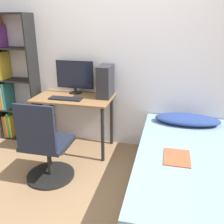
% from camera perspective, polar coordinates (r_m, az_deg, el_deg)
% --- Properties ---
extents(ground_plane, '(14.00, 14.00, 0.00)m').
position_cam_1_polar(ground_plane, '(2.58, -6.72, -22.12)').
color(ground_plane, '#846647').
extents(wall_back, '(8.00, 0.05, 2.50)m').
position_cam_1_polar(wall_back, '(3.40, 1.23, 12.28)').
color(wall_back, silver).
rests_on(wall_back, ground_plane).
extents(desk, '(1.03, 0.59, 0.76)m').
position_cam_1_polar(desk, '(3.40, -8.71, 1.39)').
color(desk, brown).
rests_on(desk, ground_plane).
extents(bookshelf, '(0.60, 0.28, 1.82)m').
position_cam_1_polar(bookshelf, '(3.96, -22.31, 6.59)').
color(bookshelf, black).
rests_on(bookshelf, ground_plane).
extents(office_chair, '(0.55, 0.55, 0.96)m').
position_cam_1_polar(office_chair, '(2.88, -14.92, -8.70)').
color(office_chair, black).
rests_on(office_chair, ground_plane).
extents(bed, '(1.05, 2.05, 0.51)m').
position_cam_1_polar(bed, '(2.71, 16.88, -13.82)').
color(bed, '#4C3D2D').
rests_on(bed, ground_plane).
extents(pillow, '(0.80, 0.36, 0.11)m').
position_cam_1_polar(pillow, '(3.24, 16.83, -1.63)').
color(pillow, navy).
rests_on(pillow, bed).
extents(magazine, '(0.24, 0.32, 0.01)m').
position_cam_1_polar(magazine, '(2.46, 14.65, -10.02)').
color(magazine, '#B24C2D').
rests_on(magazine, bed).
extents(monitor, '(0.53, 0.18, 0.45)m').
position_cam_1_polar(monitor, '(3.49, -8.52, 8.14)').
color(monitor, black).
rests_on(monitor, desk).
extents(keyboard, '(0.43, 0.14, 0.02)m').
position_cam_1_polar(keyboard, '(3.28, -10.57, 3.02)').
color(keyboard, black).
rests_on(keyboard, desk).
extents(pc_tower, '(0.17, 0.32, 0.42)m').
position_cam_1_polar(pc_tower, '(3.29, -1.55, 7.00)').
color(pc_tower, '#232328').
rests_on(pc_tower, desk).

